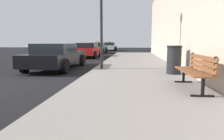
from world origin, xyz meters
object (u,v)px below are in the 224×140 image
(bench, at_px, (196,69))
(car_green, at_px, (97,48))
(car_black, at_px, (57,56))
(car_white, at_px, (110,46))
(car_red, at_px, (88,50))
(trash_bin, at_px, (174,60))

(bench, distance_m, car_green, 19.04)
(bench, distance_m, car_black, 6.87)
(car_white, bearing_deg, car_red, -91.53)
(car_red, height_order, car_green, car_green)
(bench, height_order, trash_bin, trash_bin)
(car_red, xyz_separation_m, car_green, (-0.29, 6.35, 0.00))
(car_red, bearing_deg, trash_bin, -59.69)
(car_green, bearing_deg, bench, -72.16)
(car_black, relative_size, car_green, 1.04)
(trash_bin, bearing_deg, car_red, 120.31)
(trash_bin, height_order, car_black, car_black)
(car_green, distance_m, car_white, 7.02)
(car_black, height_order, car_white, car_white)
(car_black, bearing_deg, trash_bin, -19.14)
(car_black, bearing_deg, car_white, 89.42)
(bench, relative_size, car_green, 0.41)
(bench, height_order, car_red, car_red)
(bench, distance_m, car_white, 25.64)
(bench, height_order, car_black, car_black)
(car_black, bearing_deg, bench, -38.29)
(bench, height_order, car_green, car_green)
(trash_bin, bearing_deg, bench, -88.40)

